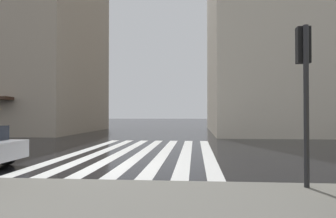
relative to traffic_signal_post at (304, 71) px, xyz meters
name	(u,v)px	position (x,y,z in m)	size (l,w,h in m)	color
ground_plane	(98,166)	(3.34, 5.92, -2.81)	(220.00, 220.00, 0.00)	black
zebra_crossing	(144,152)	(7.34, 4.94, -2.80)	(13.00, 6.50, 0.01)	silver
haussmann_block_corner	(327,7)	(25.13, -10.54, 9.69)	(18.59, 22.93, 25.52)	beige
traffic_signal_post	(304,71)	(0.00, 0.00, 0.00)	(0.44, 0.30, 3.69)	#232326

